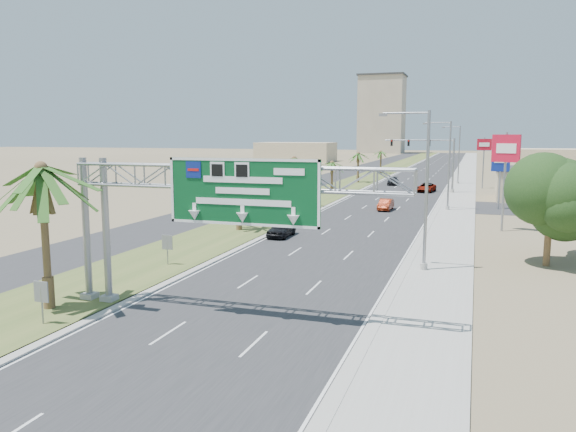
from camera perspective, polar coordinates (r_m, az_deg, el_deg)
The scene contains 30 objects.
ground at distance 19.01m, azimuth -17.85°, elevation -18.84°, with size 600.00×600.00×0.00m, color #8C7A59.
road at distance 124.21m, azimuth 13.71°, elevation 4.11°, with size 12.00×300.00×0.02m, color #28282B.
sidewalk_right at distance 123.79m, azimuth 17.65°, elevation 3.96°, with size 4.00×300.00×0.10m, color #9E9B93.
median_grass at distance 125.43m, azimuth 9.15°, elevation 4.30°, with size 7.00×300.00×0.12m, color #465927.
opposing_road at distance 126.76m, azimuth 6.02°, elevation 4.38°, with size 8.00×300.00×0.02m, color #28282B.
sign_gantry at distance 26.15m, azimuth -7.42°, elevation 2.76°, with size 16.75×1.24×7.50m.
palm_near at distance 29.07m, azimuth -23.81°, elevation 4.41°, with size 5.70×5.70×8.35m.
palm_row_b at distance 49.75m, azimuth -5.06°, elevation 4.05°, with size 3.99×3.99×5.95m.
palm_row_c at distance 64.66m, azimuth 0.62°, elevation 5.73°, with size 3.99×3.99×6.75m.
palm_row_d at distance 82.02m, azimuth 4.50°, elevation 5.38°, with size 3.99×3.99×5.45m.
palm_row_e at distance 100.52m, azimuth 7.15°, elevation 6.25°, with size 3.99×3.99×6.15m.
palm_row_f at distance 125.12m, azimuth 9.43°, elevation 6.42°, with size 3.99×3.99×5.75m.
streetlight_near at distance 35.82m, azimuth 13.55°, elevation 1.89°, with size 3.27×0.44×10.00m.
streetlight_mid at distance 65.66m, azimuth 15.87°, elevation 4.61°, with size 3.27×0.44×10.00m.
streetlight_far at distance 101.60m, azimuth 16.86°, elevation 5.76°, with size 3.27×0.44×10.00m.
signal_mast at distance 85.69m, azimuth 15.10°, elevation 5.53°, with size 10.28×0.71×8.00m.
store_building at distance 80.60m, azimuth 26.79°, elevation 2.74°, with size 18.00×10.00×4.00m, color tan.
oak_near at distance 39.96m, azimuth 25.12°, elevation 1.74°, with size 4.50×4.50×6.80m.
median_signback_a at distance 27.54m, azimuth -23.77°, elevation -7.36°, with size 0.75×0.08×2.08m.
median_signback_b at distance 37.36m, azimuth -12.17°, elevation -2.85°, with size 0.75×0.08×2.08m.
tower_distant at distance 267.01m, azimuth 9.51°, elevation 10.09°, with size 20.00×16.00×35.00m, color tan.
building_distant_left at distance 182.17m, azimuth 0.81°, elevation 6.54°, with size 24.00×14.00×6.00m, color tan.
building_distant_right at distance 154.86m, azimuth 25.89°, elevation 5.22°, with size 20.00×12.00×5.00m, color tan.
car_left_lane at distance 47.18m, azimuth -0.66°, elevation -1.29°, with size 1.64×4.06×1.38m, color black.
car_mid_lane at distance 64.64m, azimuth 9.89°, elevation 1.13°, with size 1.35×3.86×1.27m, color #671B09.
car_right_lane at distance 86.42m, azimuth 13.87°, elevation 2.82°, with size 2.23×4.83×1.34m, color gray.
car_far at distance 97.36m, azimuth 10.61°, elevation 3.49°, with size 1.80×4.42×1.28m, color black.
pole_sign_red_near at distance 52.90m, azimuth 21.25°, elevation 5.90°, with size 2.37×1.05×8.74m.
pole_sign_blue at distance 68.58m, azimuth 20.80°, elevation 5.27°, with size 2.02×0.49×7.57m.
pole_sign_red_far at distance 94.59m, azimuth 19.30°, elevation 6.50°, with size 2.22×0.58×8.06m.
Camera 1 is at (10.32, -13.48, 8.54)m, focal length 35.00 mm.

